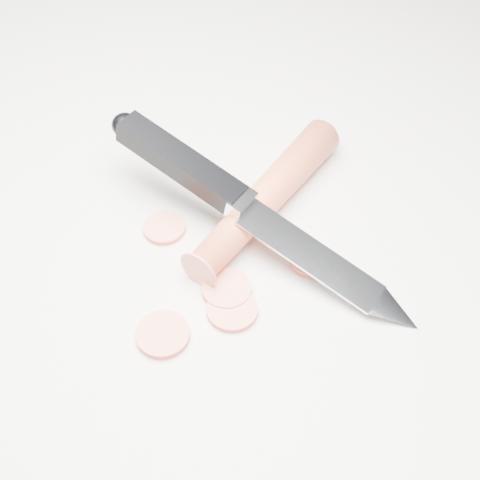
{
  "coord_description": "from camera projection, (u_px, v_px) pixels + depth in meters",
  "views": [
    {
      "loc": [
        0.03,
        -0.36,
        0.43
      ],
      "look_at": [
        0.01,
        -0.02,
        0.02
      ],
      "focal_mm": 50.0,
      "sensor_mm": 36.0,
      "label": 1
    }
  ],
  "objects": [
    {
      "name": "carrot",
      "position": [
        266.0,
        197.0,
        0.57
      ],
      "size": [
        0.13,
        0.18,
        0.03
      ],
      "primitive_type": "cylinder",
      "rotation": [
        1.57,
        0.0,
        -0.56
      ],
      "color": "#E75432",
      "rests_on": "ground"
    },
    {
      "name": "carrot_slice_3",
      "position": [
        227.0,
        289.0,
        0.52
      ],
      "size": [
        0.04,
        0.04,
        0.01
      ],
      "primitive_type": "cylinder",
      "color": "#F07757",
      "rests_on": "ground"
    },
    {
      "name": "carrot_slice_2",
      "position": [
        232.0,
        310.0,
        0.51
      ],
      "size": [
        0.04,
        0.04,
        0.01
      ],
      "primitive_type": "cylinder",
      "color": "#F07757",
      "rests_on": "ground"
    },
    {
      "name": "kitchen_knife",
      "position": [
        259.0,
        212.0,
        0.53
      ],
      "size": [
        0.27,
        0.18,
        0.07
      ],
      "primitive_type": null,
      "color": "silver",
      "rests_on": "ground"
    },
    {
      "name": "carrot_slice_1",
      "position": [
        164.0,
        228.0,
        0.57
      ],
      "size": [
        0.04,
        0.04,
        0.01
      ],
      "primitive_type": "cylinder",
      "color": "#F07757",
      "rests_on": "ground"
    },
    {
      "name": "carrot_slice_4",
      "position": [
        311.0,
        260.0,
        0.54
      ],
      "size": [
        0.03,
        0.03,
        0.01
      ],
      "primitive_type": "cylinder",
      "color": "#F07757",
      "rests_on": "ground"
    },
    {
      "name": "ground",
      "position": [
        232.0,
        236.0,
        0.56
      ],
      "size": [
        2.4,
        2.4,
        0.0
      ],
      "primitive_type": "plane",
      "color": "silver",
      "rests_on": "ground"
    },
    {
      "name": "carrot_slice_0",
      "position": [
        163.0,
        334.0,
        0.5
      ],
      "size": [
        0.04,
        0.04,
        0.01
      ],
      "primitive_type": "cylinder",
      "color": "#F07757",
      "rests_on": "ground"
    }
  ]
}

